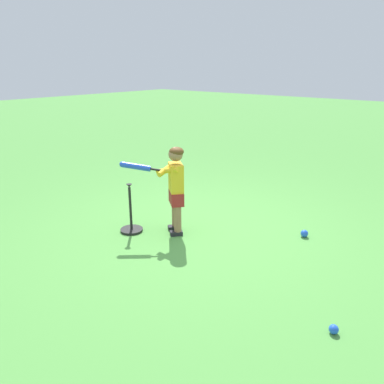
{
  "coord_description": "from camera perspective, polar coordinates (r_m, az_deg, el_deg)",
  "views": [
    {
      "loc": [
        2.69,
        -3.46,
        1.99
      ],
      "look_at": [
        -0.2,
        0.03,
        0.45
      ],
      "focal_mm": 35.17,
      "sensor_mm": 36.0,
      "label": 1
    }
  ],
  "objects": [
    {
      "name": "ground_plane",
      "position": [
        4.81,
        1.62,
        -5.65
      ],
      "size": [
        40.0,
        40.0,
        0.0
      ],
      "primitive_type": "plane",
      "color": "#519942"
    },
    {
      "name": "child_batter",
      "position": [
        4.5,
        -2.83,
        1.46
      ],
      "size": [
        0.68,
        0.57,
        1.08
      ],
      "color": "#232328",
      "rests_on": "ground"
    },
    {
      "name": "play_ball_by_bucket",
      "position": [
        3.3,
        20.69,
        -18.89
      ],
      "size": [
        0.08,
        0.08,
        0.08
      ],
      "primitive_type": "sphere",
      "color": "blue",
      "rests_on": "ground"
    },
    {
      "name": "play_ball_midfield",
      "position": [
        4.78,
        16.67,
        -6.05
      ],
      "size": [
        0.09,
        0.09,
        0.09
      ],
      "primitive_type": "sphere",
      "color": "blue",
      "rests_on": "ground"
    },
    {
      "name": "batting_tee",
      "position": [
        4.77,
        -9.19,
        -4.72
      ],
      "size": [
        0.28,
        0.28,
        0.62
      ],
      "color": "black",
      "rests_on": "ground"
    }
  ]
}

